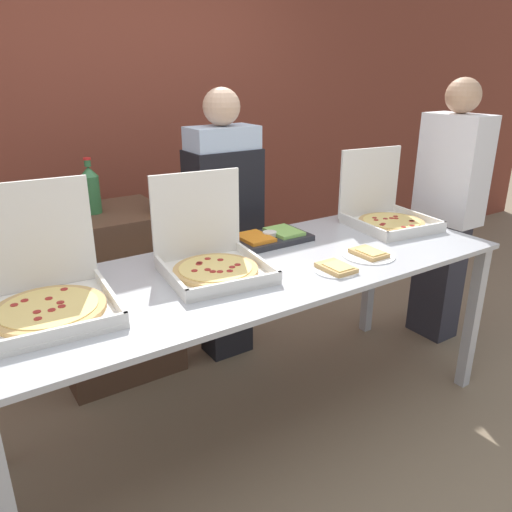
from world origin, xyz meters
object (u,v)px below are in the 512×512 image
object	(u,v)px
paper_plate_front_left	(336,268)
person_guest_cap	(447,210)
soda_can_colored	(156,203)
person_server_vest	(224,214)
pizza_box_near_right	(211,256)
pizza_box_far_right	(44,290)
soda_bottle	(91,189)
pizza_box_near_left	(386,212)
paper_plate_front_center	(369,254)
soda_can_silver	(155,198)
veggie_tray	(270,238)

from	to	relation	value
paper_plate_front_left	person_guest_cap	xyz separation A→B (m)	(1.29, 0.37, -0.00)
soda_can_colored	person_guest_cap	size ratio (longest dim) A/B	0.07
soda_can_colored	person_server_vest	xyz separation A→B (m)	(0.41, -0.02, -0.13)
paper_plate_front_left	person_guest_cap	world-z (taller)	person_guest_cap
pizza_box_near_right	soda_can_colored	world-z (taller)	pizza_box_near_right
pizza_box_far_right	soda_can_colored	size ratio (longest dim) A/B	4.16
person_server_vest	pizza_box_far_right	bearing A→B (deg)	29.14
pizza_box_far_right	person_guest_cap	distance (m)	2.47
soda_can_colored	paper_plate_front_left	bearing A→B (deg)	-65.40
paper_plate_front_left	soda_can_colored	distance (m)	1.09
paper_plate_front_left	soda_bottle	size ratio (longest dim) A/B	0.66
pizza_box_near_left	paper_plate_front_center	bearing A→B (deg)	-138.09
pizza_box_near_left	person_guest_cap	xyz separation A→B (m)	(0.56, -0.02, -0.07)
pizza_box_far_right	soda_can_silver	bearing A→B (deg)	48.80
pizza_box_near_left	person_server_vest	world-z (taller)	person_server_vest
paper_plate_front_center	person_guest_cap	world-z (taller)	person_guest_cap
veggie_tray	soda_can_colored	world-z (taller)	soda_can_colored
paper_plate_front_center	soda_can_silver	size ratio (longest dim) A/B	2.08
pizza_box_near_left	person_server_vest	bearing A→B (deg)	149.73
pizza_box_near_right	soda_bottle	bearing A→B (deg)	112.96
soda_can_colored	pizza_box_near_right	bearing A→B (deg)	-92.58
veggie_tray	soda_bottle	xyz separation A→B (m)	(-0.72, 0.68, 0.22)
paper_plate_front_left	soda_can_colored	xyz separation A→B (m)	(-0.45, 0.98, 0.16)
pizza_box_near_left	pizza_box_far_right	size ratio (longest dim) A/B	0.95
pizza_box_near_left	soda_bottle	distance (m)	1.68
paper_plate_front_left	veggie_tray	size ratio (longest dim) A/B	0.48
paper_plate_front_center	paper_plate_front_left	world-z (taller)	same
paper_plate_front_left	soda_bottle	xyz separation A→B (m)	(-0.74, 1.19, 0.23)
pizza_box_far_right	person_server_vest	distance (m)	1.32
pizza_box_near_left	pizza_box_near_right	bearing A→B (deg)	-169.50
paper_plate_front_center	paper_plate_front_left	xyz separation A→B (m)	(-0.26, -0.06, 0.00)
person_server_vest	paper_plate_front_center	bearing A→B (deg)	108.41
paper_plate_front_left	pizza_box_far_right	bearing A→B (deg)	165.10
person_guest_cap	pizza_box_near_right	bearing A→B (deg)	92.07
soda_can_silver	person_guest_cap	size ratio (longest dim) A/B	0.07
pizza_box_near_left	paper_plate_front_center	xyz separation A→B (m)	(-0.46, -0.33, -0.07)
soda_can_silver	paper_plate_front_left	bearing A→B (deg)	-69.22
paper_plate_front_left	soda_bottle	world-z (taller)	soda_bottle
person_guest_cap	veggie_tray	bearing A→B (deg)	83.82
pizza_box_far_right	pizza_box_near_left	bearing A→B (deg)	5.99
pizza_box_far_right	soda_bottle	size ratio (longest dim) A/B	1.68
pizza_box_near_right	pizza_box_far_right	world-z (taller)	pizza_box_far_right
soda_can_colored	pizza_box_near_left	bearing A→B (deg)	-26.98
paper_plate_front_center	soda_bottle	world-z (taller)	soda_bottle
pizza_box_near_left	paper_plate_front_center	world-z (taller)	pizza_box_near_left
pizza_box_near_left	person_server_vest	distance (m)	0.95
person_server_vest	person_guest_cap	xyz separation A→B (m)	(1.32, -0.59, -0.04)
veggie_tray	person_server_vest	distance (m)	0.45
pizza_box_near_left	soda_can_silver	xyz separation A→B (m)	(-1.14, 0.70, 0.10)
soda_bottle	soda_can_silver	xyz separation A→B (m)	(0.33, -0.11, -0.07)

